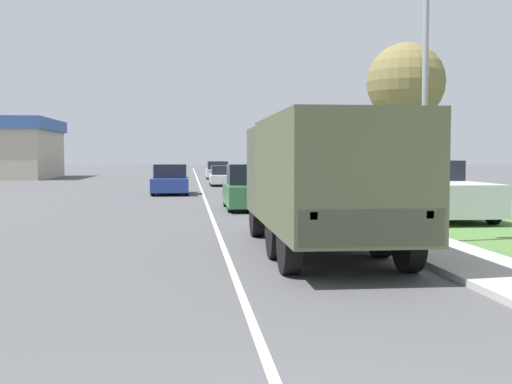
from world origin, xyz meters
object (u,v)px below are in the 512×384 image
object	(u,v)px
car_nearest_ahead	(248,189)
car_fourth_ahead	(218,171)
car_third_ahead	(224,176)
military_truck	(321,175)
lamp_post	(417,62)
pickup_truck	(438,192)
car_second_ahead	(170,181)

from	to	relation	value
car_nearest_ahead	car_fourth_ahead	bearing A→B (deg)	89.51
car_nearest_ahead	car_third_ahead	world-z (taller)	car_nearest_ahead
military_truck	lamp_post	xyz separation A→B (m)	(2.49, 1.10, 2.60)
car_fourth_ahead	car_nearest_ahead	bearing A→B (deg)	-90.49
military_truck	pickup_truck	distance (m)	8.56
car_fourth_ahead	pickup_truck	distance (m)	36.03
car_fourth_ahead	lamp_post	bearing A→B (deg)	-86.15
car_second_ahead	lamp_post	bearing A→B (deg)	-72.35
car_second_ahead	lamp_post	xyz separation A→B (m)	(6.27, -19.71, 3.55)
lamp_post	pickup_truck	bearing A→B (deg)	63.06
military_truck	pickup_truck	size ratio (longest dim) A/B	1.58
car_fourth_ahead	lamp_post	xyz separation A→B (m)	(2.77, -41.16, 3.57)
military_truck	car_second_ahead	size ratio (longest dim) A/B	1.92
pickup_truck	lamp_post	world-z (taller)	lamp_post
car_fourth_ahead	pickup_truck	size ratio (longest dim) A/B	0.84
car_nearest_ahead	military_truck	bearing A→B (deg)	-87.17
car_third_ahead	lamp_post	size ratio (longest dim) A/B	0.61
car_nearest_ahead	car_second_ahead	xyz separation A→B (m)	(-3.24, 9.79, -0.05)
car_nearest_ahead	lamp_post	world-z (taller)	lamp_post
car_third_ahead	military_truck	bearing A→B (deg)	-89.24
lamp_post	car_third_ahead	bearing A→B (deg)	95.68
car_second_ahead	car_nearest_ahead	bearing A→B (deg)	-71.70
car_second_ahead	pickup_truck	xyz separation A→B (m)	(9.10, -14.15, 0.18)
car_nearest_ahead	car_third_ahead	xyz separation A→B (m)	(0.15, 19.12, -0.15)
military_truck	lamp_post	size ratio (longest dim) A/B	1.14
lamp_post	car_fourth_ahead	bearing A→B (deg)	93.85
military_truck	car_third_ahead	size ratio (longest dim) A/B	1.86
car_third_ahead	pickup_truck	distance (m)	24.17
pickup_truck	lamp_post	bearing A→B (deg)	-116.94
car_third_ahead	car_fourth_ahead	size ratio (longest dim) A/B	1.01
car_second_ahead	lamp_post	distance (m)	20.99
car_third_ahead	pickup_truck	size ratio (longest dim) A/B	0.85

